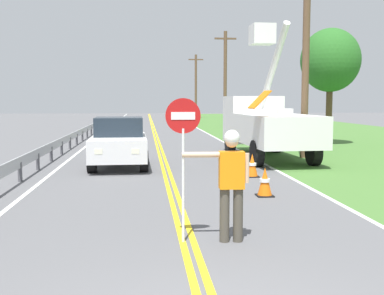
% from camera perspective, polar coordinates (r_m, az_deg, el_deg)
% --- Properties ---
extents(grass_verge_right, '(16.00, 110.00, 0.01)m').
position_cam_1_polar(grass_verge_right, '(26.98, 21.49, 0.38)').
color(grass_verge_right, '#477533').
rests_on(grass_verge_right, ground).
extents(centerline_yellow_left, '(0.11, 110.00, 0.01)m').
position_cam_1_polar(centerline_yellow_left, '(24.03, -4.17, 0.16)').
color(centerline_yellow_left, yellow).
rests_on(centerline_yellow_left, ground).
extents(centerline_yellow_right, '(0.11, 110.00, 0.01)m').
position_cam_1_polar(centerline_yellow_right, '(24.04, -3.74, 0.17)').
color(centerline_yellow_right, yellow).
rests_on(centerline_yellow_right, ground).
extents(edge_line_right, '(0.12, 110.00, 0.01)m').
position_cam_1_polar(edge_line_right, '(24.40, 4.52, 0.24)').
color(edge_line_right, silver).
rests_on(edge_line_right, ground).
extents(edge_line_left, '(0.12, 110.00, 0.01)m').
position_cam_1_polar(edge_line_left, '(24.20, -12.51, 0.08)').
color(edge_line_left, silver).
rests_on(edge_line_left, ground).
extents(flagger_worker, '(1.09, 0.26, 1.83)m').
position_cam_1_polar(flagger_worker, '(7.78, 4.63, -3.64)').
color(flagger_worker, '#474238').
rests_on(flagger_worker, ground).
extents(stop_sign_paddle, '(0.56, 0.04, 2.33)m').
position_cam_1_polar(stop_sign_paddle, '(7.64, -1.06, 1.21)').
color(stop_sign_paddle, silver).
rests_on(stop_sign_paddle, ground).
extents(utility_bucket_truck, '(2.67, 6.89, 5.33)m').
position_cam_1_polar(utility_bucket_truck, '(19.42, 8.64, 2.96)').
color(utility_bucket_truck, white).
rests_on(utility_bucket_truck, ground).
extents(oncoming_sedan_nearest, '(1.99, 4.15, 1.70)m').
position_cam_1_polar(oncoming_sedan_nearest, '(16.78, -8.64, 0.58)').
color(oncoming_sedan_nearest, silver).
rests_on(oncoming_sedan_nearest, ground).
extents(utility_pole_near, '(1.80, 0.28, 8.28)m').
position_cam_1_polar(utility_pole_near, '(19.75, 13.34, 11.39)').
color(utility_pole_near, brown).
rests_on(utility_pole_near, ground).
extents(utility_pole_mid, '(1.80, 0.28, 7.91)m').
position_cam_1_polar(utility_pole_mid, '(40.29, 3.95, 8.26)').
color(utility_pole_mid, brown).
rests_on(utility_pole_mid, ground).
extents(utility_pole_far, '(1.80, 0.28, 7.81)m').
position_cam_1_polar(utility_pole_far, '(59.57, 0.46, 7.38)').
color(utility_pole_far, brown).
rests_on(utility_pole_far, ground).
extents(traffic_cone_lead, '(0.40, 0.40, 0.70)m').
position_cam_1_polar(traffic_cone_lead, '(11.67, 8.62, -4.10)').
color(traffic_cone_lead, orange).
rests_on(traffic_cone_lead, ground).
extents(traffic_cone_mid, '(0.40, 0.40, 0.70)m').
position_cam_1_polar(traffic_cone_mid, '(14.53, 7.13, -2.16)').
color(traffic_cone_mid, orange).
rests_on(traffic_cone_mid, ground).
extents(guardrail_left_shoulder, '(0.10, 32.00, 0.71)m').
position_cam_1_polar(guardrail_left_shoulder, '(19.95, -15.74, 0.32)').
color(guardrail_left_shoulder, '#9EA0A3').
rests_on(guardrail_left_shoulder, ground).
extents(roadside_tree_verge, '(3.00, 3.00, 5.90)m').
position_cam_1_polar(roadside_tree_verge, '(25.67, 16.06, 9.84)').
color(roadside_tree_verge, brown).
rests_on(roadside_tree_verge, ground).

